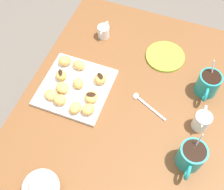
% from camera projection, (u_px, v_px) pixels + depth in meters
% --- Properties ---
extents(ground_plane, '(8.00, 8.00, 0.00)m').
position_uv_depth(ground_plane, '(122.00, 163.00, 1.74)').
color(ground_plane, '#665B51').
extents(dining_table, '(1.01, 0.80, 0.75)m').
position_uv_depth(dining_table, '(127.00, 118.00, 1.22)').
color(dining_table, brown).
rests_on(dining_table, ground_plane).
extents(pastry_plate_square, '(0.26, 0.26, 0.02)m').
position_uv_depth(pastry_plate_square, '(76.00, 87.00, 1.12)').
color(pastry_plate_square, white).
rests_on(pastry_plate_square, dining_table).
extents(coffee_mug_teal_left, '(0.13, 0.09, 0.15)m').
position_uv_depth(coffee_mug_teal_left, '(208.00, 84.00, 1.08)').
color(coffee_mug_teal_left, teal).
rests_on(coffee_mug_teal_left, dining_table).
extents(coffee_mug_teal_right, '(0.13, 0.09, 0.15)m').
position_uv_depth(coffee_mug_teal_right, '(191.00, 156.00, 0.93)').
color(coffee_mug_teal_right, teal).
rests_on(coffee_mug_teal_right, dining_table).
extents(cream_pitcher_white, '(0.10, 0.06, 0.07)m').
position_uv_depth(cream_pitcher_white, '(202.00, 120.00, 1.01)').
color(cream_pitcher_white, white).
rests_on(cream_pitcher_white, dining_table).
extents(ice_cream_bowl, '(0.12, 0.12, 0.09)m').
position_uv_depth(ice_cream_bowl, '(40.00, 187.00, 0.89)').
color(ice_cream_bowl, white).
rests_on(ice_cream_bowl, dining_table).
extents(chocolate_sauce_pitcher, '(0.09, 0.05, 0.06)m').
position_uv_depth(chocolate_sauce_pitcher, '(104.00, 31.00, 1.25)').
color(chocolate_sauce_pitcher, white).
rests_on(chocolate_sauce_pitcher, dining_table).
extents(saucer_lime_left, '(0.16, 0.16, 0.01)m').
position_uv_depth(saucer_lime_left, '(165.00, 56.00, 1.21)').
color(saucer_lime_left, '#9EC633').
rests_on(saucer_lime_left, dining_table).
extents(loose_spoon_near_saucer, '(0.08, 0.15, 0.01)m').
position_uv_depth(loose_spoon_near_saucer, '(145.00, 103.00, 1.09)').
color(loose_spoon_near_saucer, silver).
rests_on(loose_spoon_near_saucer, dining_table).
extents(beignet_0, '(0.06, 0.06, 0.04)m').
position_uv_depth(beignet_0, '(61.00, 75.00, 1.12)').
color(beignet_0, '#DBA351').
rests_on(beignet_0, pastry_plate_square).
extents(chocolate_drizzle_0, '(0.04, 0.03, 0.00)m').
position_uv_depth(chocolate_drizzle_0, '(61.00, 72.00, 1.10)').
color(chocolate_drizzle_0, black).
rests_on(chocolate_drizzle_0, beignet_0).
extents(beignet_1, '(0.07, 0.07, 0.03)m').
position_uv_depth(beignet_1, '(91.00, 97.00, 1.07)').
color(beignet_1, '#DBA351').
rests_on(beignet_1, pastry_plate_square).
extents(chocolate_drizzle_1, '(0.03, 0.04, 0.00)m').
position_uv_depth(chocolate_drizzle_1, '(91.00, 94.00, 1.05)').
color(chocolate_drizzle_1, black).
rests_on(chocolate_drizzle_1, beignet_1).
extents(beignet_2, '(0.05, 0.06, 0.04)m').
position_uv_depth(beignet_2, '(79.00, 65.00, 1.15)').
color(beignet_2, '#DBA351').
rests_on(beignet_2, pastry_plate_square).
extents(beignet_3, '(0.07, 0.07, 0.04)m').
position_uv_depth(beignet_3, '(88.00, 109.00, 1.04)').
color(beignet_3, '#DBA351').
rests_on(beignet_3, pastry_plate_square).
extents(beignet_4, '(0.06, 0.06, 0.04)m').
position_uv_depth(beignet_4, '(78.00, 83.00, 1.10)').
color(beignet_4, '#DBA351').
rests_on(beignet_4, pastry_plate_square).
extents(beignet_5, '(0.06, 0.07, 0.03)m').
position_uv_depth(beignet_5, '(51.00, 95.00, 1.08)').
color(beignet_5, '#DBA351').
rests_on(beignet_5, pastry_plate_square).
extents(beignet_6, '(0.06, 0.06, 0.04)m').
position_uv_depth(beignet_6, '(60.00, 100.00, 1.06)').
color(beignet_6, '#DBA351').
rests_on(beignet_6, pastry_plate_square).
extents(beignet_7, '(0.07, 0.07, 0.04)m').
position_uv_depth(beignet_7, '(100.00, 79.00, 1.11)').
color(beignet_7, '#DBA351').
rests_on(beignet_7, pastry_plate_square).
extents(chocolate_drizzle_7, '(0.03, 0.04, 0.00)m').
position_uv_depth(chocolate_drizzle_7, '(100.00, 76.00, 1.09)').
color(chocolate_drizzle_7, black).
rests_on(chocolate_drizzle_7, beignet_7).
extents(beignet_8, '(0.07, 0.07, 0.04)m').
position_uv_depth(beignet_8, '(65.00, 61.00, 1.15)').
color(beignet_8, '#DBA351').
rests_on(beignet_8, pastry_plate_square).
extents(beignet_9, '(0.07, 0.07, 0.03)m').
position_uv_depth(beignet_9, '(62.00, 88.00, 1.09)').
color(beignet_9, '#DBA351').
rests_on(beignet_9, pastry_plate_square).
extents(beignet_10, '(0.06, 0.05, 0.03)m').
position_uv_depth(beignet_10, '(75.00, 108.00, 1.04)').
color(beignet_10, '#DBA351').
rests_on(beignet_10, pastry_plate_square).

